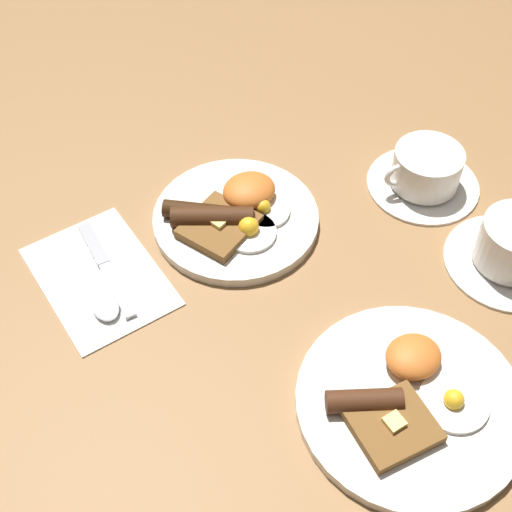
{
  "coord_description": "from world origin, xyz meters",
  "views": [
    {
      "loc": [
        0.3,
        0.61,
        0.73
      ],
      "look_at": [
        0.02,
        0.09,
        0.03
      ],
      "focal_mm": 50.0,
      "sensor_mm": 36.0,
      "label": 1
    }
  ],
  "objects": [
    {
      "name": "breakfast_plate_near",
      "position": [
        0.0,
        0.0,
        0.02
      ],
      "size": [
        0.23,
        0.23,
        0.05
      ],
      "color": "silver",
      "rests_on": "ground_plane"
    },
    {
      "name": "ground_plane",
      "position": [
        0.0,
        0.0,
        0.0
      ],
      "size": [
        3.0,
        3.0,
        0.0
      ],
      "primitive_type": "plane",
      "color": "olive"
    },
    {
      "name": "knife",
      "position": [
        0.19,
        -0.01,
        0.01
      ],
      "size": [
        0.02,
        0.18,
        0.01
      ],
      "rotation": [
        0.0,
        0.0,
        1.56
      ],
      "color": "silver",
      "rests_on": "napkin"
    },
    {
      "name": "breakfast_plate_far",
      "position": [
        -0.04,
        0.35,
        0.01
      ],
      "size": [
        0.26,
        0.26,
        0.05
      ],
      "color": "silver",
      "rests_on": "ground_plane"
    },
    {
      "name": "teacup_near",
      "position": [
        -0.27,
        0.07,
        0.03
      ],
      "size": [
        0.16,
        0.16,
        0.06
      ],
      "color": "silver",
      "rests_on": "ground_plane"
    },
    {
      "name": "napkin",
      "position": [
        0.2,
        -0.0,
        0.0
      ],
      "size": [
        0.16,
        0.22,
        0.01
      ],
      "primitive_type": "cube",
      "rotation": [
        0.0,
        0.0,
        0.08
      ],
      "color": "white",
      "rests_on": "ground_plane"
    },
    {
      "name": "spoon",
      "position": [
        0.21,
        0.04,
        0.01
      ],
      "size": [
        0.03,
        0.17,
        0.01
      ],
      "rotation": [
        0.0,
        0.0,
        1.57
      ],
      "color": "silver",
      "rests_on": "napkin"
    }
  ]
}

